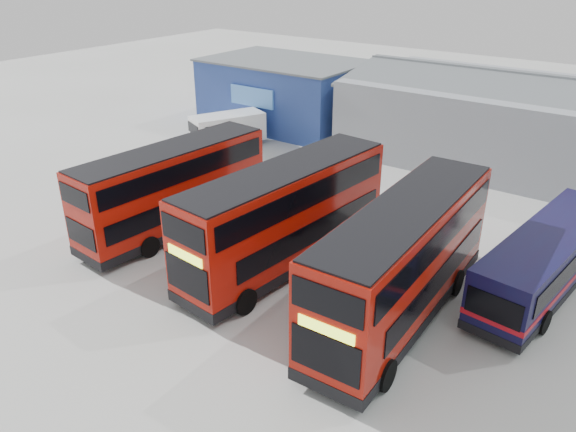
{
  "coord_description": "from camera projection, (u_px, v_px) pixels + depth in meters",
  "views": [
    {
      "loc": [
        12.5,
        -17.99,
        12.9
      ],
      "look_at": [
        -0.83,
        0.35,
        2.1
      ],
      "focal_mm": 35.0,
      "sensor_mm": 36.0,
      "label": 1
    }
  ],
  "objects": [
    {
      "name": "ground_plane",
      "position": [
        298.0,
        265.0,
        25.32
      ],
      "size": [
        120.0,
        120.0,
        0.0
      ],
      "primitive_type": "plane",
      "color": "#AAAAA5",
      "rests_on": "ground"
    },
    {
      "name": "office_block",
      "position": [
        285.0,
        92.0,
        44.78
      ],
      "size": [
        12.3,
        8.32,
        5.12
      ],
      "color": "navy",
      "rests_on": "ground"
    },
    {
      "name": "double_decker_left",
      "position": [
        174.0,
        190.0,
        27.6
      ],
      "size": [
        3.27,
        10.5,
        4.37
      ],
      "rotation": [
        0.0,
        0.0,
        3.07
      ],
      "color": "#A71409",
      "rests_on": "ground"
    },
    {
      "name": "double_decker_centre",
      "position": [
        285.0,
        219.0,
        24.34
      ],
      "size": [
        3.65,
        11.25,
        4.68
      ],
      "rotation": [
        0.0,
        0.0,
        -0.09
      ],
      "color": "#A71409",
      "rests_on": "ground"
    },
    {
      "name": "double_decker_right",
      "position": [
        403.0,
        264.0,
        20.76
      ],
      "size": [
        3.14,
        11.31,
        4.75
      ],
      "rotation": [
        0.0,
        0.0,
        0.03
      ],
      "color": "#A71409",
      "rests_on": "ground"
    },
    {
      "name": "single_decker_blue",
      "position": [
        546.0,
        262.0,
        22.87
      ],
      "size": [
        3.51,
        10.39,
        2.77
      ],
      "rotation": [
        0.0,
        0.0,
        3.03
      ],
      "color": "#0C0E35",
      "rests_on": "ground"
    },
    {
      "name": "panel_van",
      "position": [
        228.0,
        128.0,
        40.29
      ],
      "size": [
        4.02,
        5.57,
        2.28
      ],
      "rotation": [
        0.0,
        0.0,
        -0.42
      ],
      "color": "white",
      "rests_on": "ground"
    }
  ]
}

